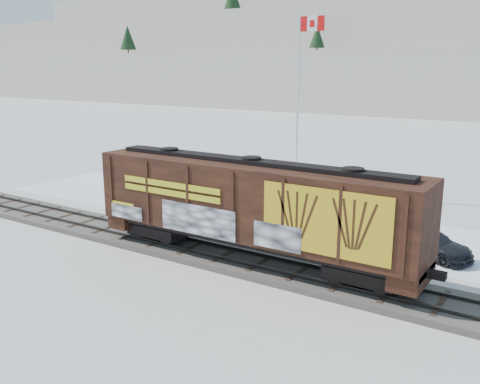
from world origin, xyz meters
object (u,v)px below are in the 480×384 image
Objects in this scene: car_white at (337,213)px; car_dark at (428,242)px; car_silver at (186,198)px; hopper_railcar at (251,204)px; flagpole at (298,129)px.

car_dark is at bearing -121.33° from car_white.
car_white is at bearing 87.69° from car_dark.
car_silver reaches higher than car_dark.
car_silver is 15.67m from car_dark.
hopper_railcar is at bearing 151.92° from car_dark.
car_white is at bearing -45.54° from flagpole.
car_silver is at bearing 108.44° from car_dark.
car_dark is at bearing 41.68° from hopper_railcar.
car_silver is at bearing 144.88° from hopper_railcar.
flagpole reaches higher than car_silver.
hopper_railcar is 14.92m from flagpole.
flagpole reaches higher than car_white.
hopper_railcar is at bearing 165.87° from car_white.
car_dark is (11.43, -8.13, -4.05)m from flagpole.
hopper_railcar is 11.31m from car_silver.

